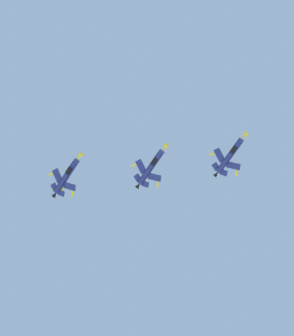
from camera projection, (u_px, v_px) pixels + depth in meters
name	position (u px, v px, depth m)	size (l,w,h in m)	color
fighter_jet_lead	(230.00, 155.00, 164.94)	(12.09, 12.73, 5.28)	navy
fighter_jet_left_wing	(152.00, 166.00, 164.49)	(12.12, 12.73, 5.21)	navy
fighter_jet_right_wing	(67.00, 176.00, 164.62)	(12.03, 12.73, 5.39)	navy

